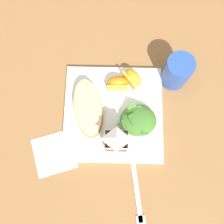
{
  "coord_description": "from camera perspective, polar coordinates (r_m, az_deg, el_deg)",
  "views": [
    {
      "loc": [
        -0.0,
        0.17,
        0.72
      ],
      "look_at": [
        0.0,
        0.0,
        0.03
      ],
      "focal_mm": 41.07,
      "sensor_mm": 36.0,
      "label": 1
    }
  ],
  "objects": [
    {
      "name": "milk_carton",
      "position": [
        0.65,
        0.63,
        -6.41
      ],
      "size": [
        0.06,
        0.04,
        0.11
      ],
      "color": "brown",
      "rests_on": "white_plate"
    },
    {
      "name": "paper_napkin",
      "position": [
        0.74,
        -13.03,
        -8.97
      ],
      "size": [
        0.14,
        0.14,
        0.0
      ],
      "primitive_type": "cube",
      "rotation": [
        0.0,
        0.0,
        0.31
      ],
      "color": "white",
      "rests_on": "ground"
    },
    {
      "name": "green_salad_pile",
      "position": [
        0.71,
        5.58,
        -1.82
      ],
      "size": [
        0.11,
        0.09,
        0.05
      ],
      "color": "#3D7028",
      "rests_on": "white_plate"
    },
    {
      "name": "orange_wedge_front",
      "position": [
        0.74,
        4.36,
        7.53
      ],
      "size": [
        0.07,
        0.07,
        0.04
      ],
      "color": "orange",
      "rests_on": "white_plate"
    },
    {
      "name": "ground",
      "position": [
        0.74,
        -0.0,
        -0.49
      ],
      "size": [
        3.0,
        3.0,
        0.0
      ],
      "primitive_type": "plane",
      "color": "olive"
    },
    {
      "name": "drinking_blue_cup",
      "position": [
        0.75,
        13.97,
        8.71
      ],
      "size": [
        0.08,
        0.08,
        0.11
      ],
      "primitive_type": "cylinder",
      "color": "#284CA3",
      "rests_on": "ground"
    },
    {
      "name": "cheesy_pizza_bread",
      "position": [
        0.72,
        -5.62,
        0.87
      ],
      "size": [
        0.11,
        0.18,
        0.04
      ],
      "color": "#A87038",
      "rests_on": "white_plate"
    },
    {
      "name": "white_plate",
      "position": [
        0.74,
        -0.0,
        -0.34
      ],
      "size": [
        0.28,
        0.28,
        0.02
      ],
      "primitive_type": "cube",
      "color": "white",
      "rests_on": "ground"
    },
    {
      "name": "orange_wedge_middle",
      "position": [
        0.73,
        0.96,
        6.42
      ],
      "size": [
        0.06,
        0.04,
        0.04
      ],
      "color": "orange",
      "rests_on": "white_plate"
    },
    {
      "name": "metal_fork",
      "position": [
        0.73,
        5.49,
        -18.71
      ],
      "size": [
        0.04,
        0.19,
        0.01
      ],
      "color": "silver",
      "rests_on": "ground"
    }
  ]
}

